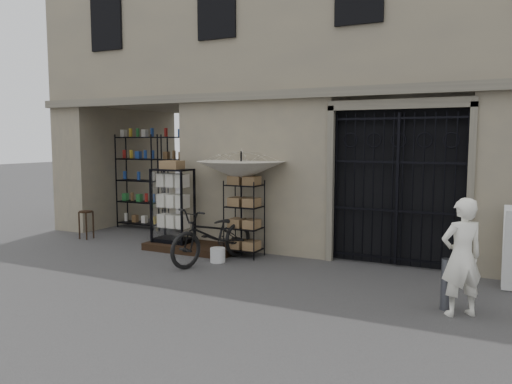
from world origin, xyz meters
The scene contains 14 objects.
ground centered at (0.00, 0.00, 0.00)m, with size 80.00×80.00×0.00m, color black.
main_building centered at (0.00, 4.00, 4.50)m, with size 14.00×4.00×9.00m, color gray.
shop_recess centered at (-4.50, 2.80, 1.50)m, with size 3.00×1.70×3.00m, color black.
shop_shelving centered at (-4.55, 3.30, 1.25)m, with size 2.70×0.50×2.50m, color black.
iron_gate centered at (1.75, 2.28, 1.50)m, with size 2.50×0.21×3.00m.
step_platform centered at (-2.40, 1.55, 0.07)m, with size 2.00×0.90×0.15m, color black.
display_cabinet centered at (-2.87, 1.52, 0.86)m, with size 0.83×0.56×1.72m.
wire_rack centered at (-1.16, 1.59, 0.76)m, with size 0.69×0.50×1.55m.
market_umbrella centered at (-1.26, 1.66, 1.84)m, with size 1.71×1.74×2.56m.
white_bucket centered at (-1.39, 0.93, 0.14)m, with size 0.29×0.29×0.28m, color silver.
bicycle centered at (-1.46, 0.88, 0.00)m, with size 0.72×1.08×2.05m, color black.
wooden_stool centered at (-5.39, 1.51, 0.35)m, with size 0.42×0.42×0.67m.
steel_bollard centered at (2.84, 0.00, 0.36)m, with size 0.13×0.13×0.72m, color #53555F.
shopkeeper centered at (3.04, -0.15, 0.00)m, with size 0.58×1.60×0.38m, color white.
Camera 1 is at (3.48, -7.22, 2.36)m, focal length 35.00 mm.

